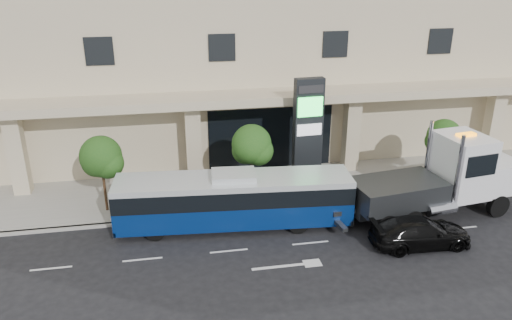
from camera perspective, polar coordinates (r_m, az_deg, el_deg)
The scene contains 11 objects.
ground at distance 25.97m, azimuth 5.30°, elevation -7.73°, with size 120.00×120.00×0.00m, color black.
sidewalk at distance 30.24m, azimuth 2.79°, elevation -3.03°, with size 120.00×6.00×0.15m, color gray.
curb at distance 27.62m, azimuth 4.20°, elevation -5.59°, with size 120.00×0.30×0.15m, color gray.
convention_center at distance 37.76m, azimuth -0.66°, elevation 17.58°, with size 60.00×17.60×20.00m.
tree_left at distance 27.29m, azimuth -17.23°, elevation 0.08°, with size 2.27×2.20×4.22m.
tree_mid at distance 27.37m, azimuth -0.45°, elevation 1.49°, with size 2.28×2.20×4.38m.
tree_right at distance 31.42m, azimuth 20.69°, elevation 2.33°, with size 2.10×2.00×4.04m.
city_bus at distance 25.37m, azimuth -2.54°, elevation -4.49°, with size 12.04×3.47×3.01m.
tow_truck at distance 28.14m, azimuth 20.68°, elevation -2.11°, with size 10.90×3.89×4.93m.
black_sedan at distance 25.31m, azimuth 18.28°, elevation -7.86°, with size 1.97×4.85×1.41m, color black.
signage_pylon at distance 28.69m, azimuth 5.92°, elevation 2.90°, with size 1.69×0.72×6.64m.
Camera 1 is at (-6.40, -21.68, 12.77)m, focal length 35.00 mm.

